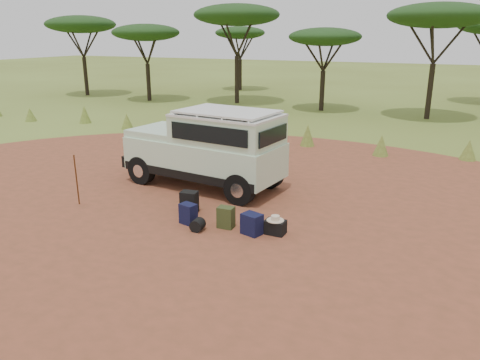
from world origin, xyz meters
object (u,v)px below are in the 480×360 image
at_px(walking_staff, 77,180).
at_px(backpack_black, 189,202).
at_px(duffel_navy, 252,224).
at_px(backpack_olive, 226,217).
at_px(hard_case, 275,227).
at_px(safari_vehicle, 208,150).
at_px(backpack_navy, 188,214).

distance_m(walking_staff, backpack_black, 3.06).
height_order(backpack_black, duffel_navy, backpack_black).
xyz_separation_m(backpack_black, backpack_olive, (1.29, -0.49, -0.02)).
bearing_deg(backpack_olive, backpack_black, 157.14).
distance_m(walking_staff, duffel_navy, 4.93).
xyz_separation_m(duffel_navy, hard_case, (0.48, 0.24, -0.08)).
bearing_deg(backpack_black, safari_vehicle, 96.43).
bearing_deg(hard_case, backpack_navy, -170.53).
distance_m(walking_staff, hard_case, 5.44).
bearing_deg(backpack_navy, safari_vehicle, 122.64).
bearing_deg(walking_staff, backpack_navy, -39.94).
height_order(safari_vehicle, walking_staff, safari_vehicle).
bearing_deg(walking_staff, hard_case, -38.12).
xyz_separation_m(walking_staff, backpack_black, (2.90, 0.87, -0.46)).
distance_m(backpack_navy, hard_case, 2.15).
bearing_deg(backpack_olive, walking_staff, -177.06).
height_order(safari_vehicle, backpack_navy, safari_vehicle).
relative_size(backpack_navy, duffel_navy, 1.02).
distance_m(backpack_navy, backpack_olive, 0.95).
distance_m(backpack_black, backpack_olive, 1.38).
bearing_deg(walking_staff, backpack_black, -27.13).
relative_size(safari_vehicle, duffel_navy, 10.13).
height_order(backpack_olive, duffel_navy, backpack_olive).
bearing_deg(backpack_olive, safari_vehicle, 123.39).
height_order(walking_staff, backpack_black, walking_staff).
height_order(backpack_navy, duffel_navy, backpack_navy).
bearing_deg(hard_case, backpack_black, 173.40).
bearing_deg(backpack_black, duffel_navy, -24.77).
relative_size(backpack_navy, backpack_olive, 0.97).
height_order(walking_staff, backpack_olive, walking_staff).
distance_m(safari_vehicle, backpack_olive, 3.32).
relative_size(backpack_olive, duffel_navy, 1.05).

